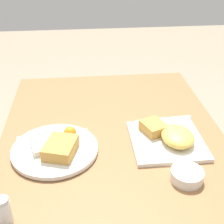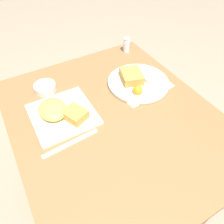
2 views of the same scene
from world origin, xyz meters
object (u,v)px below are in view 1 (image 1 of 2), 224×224
at_px(plate_square_near, 169,137).
at_px(sauce_ramekin, 187,175).
at_px(plate_oval_far, 56,148).
at_px(salt_shaker, 5,212).
at_px(butter_knife, 164,119).

distance_m(plate_square_near, sauce_ramekin, 0.19).
height_order(plate_square_near, plate_oval_far, plate_square_near).
relative_size(plate_oval_far, sauce_ramekin, 2.96).
bearing_deg(salt_shaker, plate_square_near, -59.78).
relative_size(salt_shaker, butter_knife, 0.36).
relative_size(plate_square_near, salt_shaker, 3.09).
height_order(plate_oval_far, sauce_ramekin, plate_oval_far).
relative_size(sauce_ramekin, salt_shaker, 1.22).
bearing_deg(plate_oval_far, plate_square_near, -87.66).
height_order(plate_square_near, butter_knife, plate_square_near).
relative_size(plate_oval_far, salt_shaker, 3.60).
bearing_deg(plate_oval_far, salt_shaker, 157.97).
relative_size(plate_square_near, sauce_ramekin, 2.54).
relative_size(plate_square_near, plate_oval_far, 0.86).
height_order(sauce_ramekin, butter_knife, sauce_ramekin).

